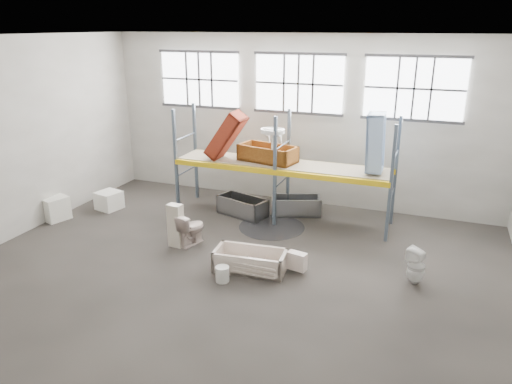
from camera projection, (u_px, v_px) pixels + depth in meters
The scene contains 33 objects.
floor at pixel (232, 274), 10.75m from camera, with size 12.00×10.00×0.10m, color #4E4842.
ceiling at pixel (228, 34), 9.07m from camera, with size 12.00×10.00×0.10m, color silver.
wall_back at pixel (299, 121), 14.36m from camera, with size 12.00×0.10×5.00m, color #9F9D93.
wall_front at pixel (49, 278), 5.45m from camera, with size 12.00×0.10×5.00m, color #B8B5AB.
wall_left at pixel (7, 140), 11.95m from camera, with size 0.10×10.00×5.00m, color #9C9A91.
window_left at pixel (200, 79), 14.98m from camera, with size 2.60×0.04×1.60m, color white.
window_mid at pixel (299, 84), 13.90m from camera, with size 2.60×0.04×1.60m, color white.
window_right at pixel (414, 89), 12.82m from camera, with size 2.60×0.04×1.60m, color white.
rack_upright_la at pixel (176, 161), 13.81m from camera, with size 0.08×0.08×3.00m, color slate.
rack_upright_lb at pixel (196, 152), 14.87m from camera, with size 0.08×0.08×3.00m, color slate.
rack_upright_ma at pixel (275, 172), 12.79m from camera, with size 0.08×0.08×3.00m, color slate.
rack_upright_mb at pixel (288, 161), 13.85m from camera, with size 0.08×0.08×3.00m, color slate.
rack_upright_ra at pixel (391, 185), 11.78m from camera, with size 0.08×0.08×3.00m, color slate.
rack_upright_rb at pixel (396, 172), 12.84m from camera, with size 0.08×0.08×3.00m, color slate.
rack_beam_front at pixel (275, 172), 12.79m from camera, with size 6.00×0.10×0.14m, color yellow.
rack_beam_back at pixel (288, 161), 13.85m from camera, with size 6.00×0.10×0.14m, color yellow.
shelf_deck at pixel (282, 164), 13.30m from camera, with size 5.90×1.10×0.03m, color gray.
wet_patch at pixel (272, 227), 13.11m from camera, with size 1.80×1.80×0.00m, color black.
bathtub_beige at pixel (250, 260), 10.75m from camera, with size 1.59×0.75×0.47m, color beige, non-canonical shape.
cistern_spare at pixel (297, 261), 10.62m from camera, with size 0.42×0.20×0.40m, color silver.
sink_in_tub at pixel (258, 259), 10.97m from camera, with size 0.43×0.43×0.15m, color #F3D3C9.
toilet_beige at pixel (190, 228), 11.98m from camera, with size 0.47×0.82×0.83m, color beige.
cistern_tall at pixel (176, 226), 11.82m from camera, with size 0.35×0.23×1.10m, color beige.
toilet_white at pixel (416, 266), 10.13m from camera, with size 0.36×0.37×0.81m, color white.
steel_tub_left at pixel (242, 206), 13.88m from camera, with size 1.43×0.67×0.52m, color #929498, non-canonical shape.
steel_tub_right at pixel (296, 205), 13.96m from camera, with size 1.40×0.66×0.52m, color #A0A2A7, non-canonical shape.
rust_tub_flat at pixel (268, 153), 13.41m from camera, with size 1.61×0.75×0.45m, color brown, non-canonical shape.
rust_tub_tilted at pixel (226, 135), 13.40m from camera, with size 1.43×0.67×0.40m, color maroon, non-canonical shape.
sink_on_shelf at pixel (272, 148), 12.83m from camera, with size 0.64×0.50×0.57m, color white.
blue_tub_upright at pixel (376, 142), 12.17m from camera, with size 1.48×0.69×0.42m, color #A2C3EF, non-canonical shape.
bucket at pixel (222, 274), 10.29m from camera, with size 0.29×0.29×0.34m, color silver.
carton_near at pixel (54, 208), 13.60m from camera, with size 0.76×0.65×0.65m, color white.
carton_far at pixel (109, 200), 14.34m from camera, with size 0.63×0.63×0.53m, color white.
Camera 1 is at (3.92, -8.72, 5.21)m, focal length 33.80 mm.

